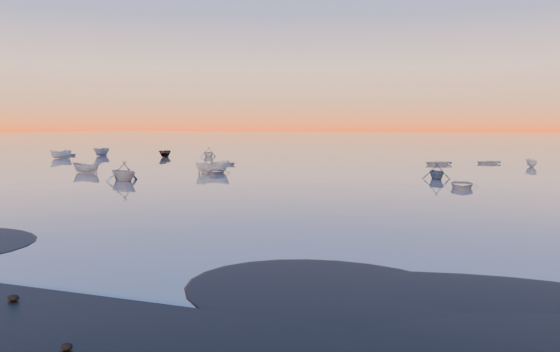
% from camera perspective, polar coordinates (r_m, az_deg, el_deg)
% --- Properties ---
extents(ground, '(600.00, 600.00, 0.00)m').
position_cam_1_polar(ground, '(118.74, 13.27, 2.47)').
color(ground, slate).
rests_on(ground, ground).
extents(mud_lobes, '(140.00, 6.00, 0.07)m').
position_cam_1_polar(mud_lobes, '(22.33, -18.48, -9.98)').
color(mud_lobes, black).
rests_on(mud_lobes, ground).
extents(moored_fleet, '(124.00, 58.00, 1.20)m').
position_cam_1_polar(moored_fleet, '(72.34, 9.00, 0.74)').
color(moored_fleet, silver).
rests_on(moored_fleet, ground).
extents(boat_near_left, '(4.23, 2.68, 0.98)m').
position_cam_1_polar(boat_near_left, '(64.53, -6.65, 0.20)').
color(boat_near_left, slate).
rests_on(boat_near_left, ground).
extents(boat_near_center, '(4.14, 4.28, 1.45)m').
position_cam_1_polar(boat_near_center, '(66.16, -7.04, 0.33)').
color(boat_near_center, silver).
rests_on(boat_near_center, ground).
extents(boat_near_right, '(4.00, 2.60, 1.29)m').
position_cam_1_polar(boat_near_right, '(60.59, 16.04, -0.31)').
color(boat_near_right, '#334A62').
rests_on(boat_near_right, ground).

